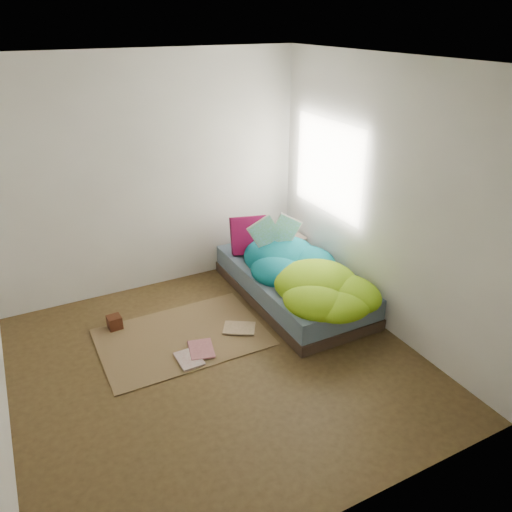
{
  "coord_description": "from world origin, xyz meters",
  "views": [
    {
      "loc": [
        -1.39,
        -3.42,
        2.9
      ],
      "look_at": [
        0.78,
        0.75,
        0.61
      ],
      "focal_mm": 35.0,
      "sensor_mm": 36.0,
      "label": 1
    }
  ],
  "objects": [
    {
      "name": "pillow_floral",
      "position": [
        1.43,
        1.33,
        0.4
      ],
      "size": [
        0.59,
        0.44,
        0.12
      ],
      "primitive_type": "cube",
      "rotation": [
        0.0,
        0.0,
        0.22
      ],
      "color": "beige",
      "rests_on": "bed"
    },
    {
      "name": "bed",
      "position": [
        1.22,
        0.72,
        0.17
      ],
      "size": [
        1.0,
        2.0,
        0.34
      ],
      "color": "#3A2C1F",
      "rests_on": "ground"
    },
    {
      "name": "room_walls",
      "position": [
        0.01,
        0.01,
        1.63
      ],
      "size": [
        3.54,
        3.54,
        2.62
      ],
      "color": "silver",
      "rests_on": "ground"
    },
    {
      "name": "wooden_box",
      "position": [
        -0.7,
        1.01,
        0.08
      ],
      "size": [
        0.14,
        0.14,
        0.13
      ],
      "primitive_type": "cube",
      "rotation": [
        0.0,
        0.0,
        0.06
      ],
      "color": "#36120C",
      "rests_on": "rug"
    },
    {
      "name": "ground",
      "position": [
        0.0,
        0.0,
        0.0
      ],
      "size": [
        3.5,
        3.5,
        0.0
      ],
      "primitive_type": "cube",
      "color": "#423019",
      "rests_on": "ground"
    },
    {
      "name": "floor_book_c",
      "position": [
        0.34,
        0.3,
        0.02
      ],
      "size": [
        0.39,
        0.36,
        0.02
      ],
      "primitive_type": "imported",
      "rotation": [
        0.0,
        0.0,
        1.01
      ],
      "color": "tan",
      "rests_on": "rug"
    },
    {
      "name": "floor_book_a",
      "position": [
        -0.33,
        0.17,
        0.02
      ],
      "size": [
        0.22,
        0.29,
        0.02
      ],
      "primitive_type": "imported",
      "rotation": [
        0.0,
        0.0,
        0.01
      ],
      "color": "silver",
      "rests_on": "rug"
    },
    {
      "name": "floor_book_b",
      "position": [
        -0.18,
        0.27,
        0.03
      ],
      "size": [
        0.29,
        0.35,
        0.03
      ],
      "primitive_type": "imported",
      "rotation": [
        0.0,
        0.0,
        -0.23
      ],
      "color": "#B96A72",
      "rests_on": "rug"
    },
    {
      "name": "duvet",
      "position": [
        1.22,
        0.5,
        0.51
      ],
      "size": [
        0.96,
        1.84,
        0.34
      ],
      "primitive_type": null,
      "color": "#08567A",
      "rests_on": "bed"
    },
    {
      "name": "pillow_magenta",
      "position": [
        1.02,
        1.37,
        0.56
      ],
      "size": [
        0.46,
        0.25,
        0.44
      ],
      "primitive_type": "cube",
      "rotation": [
        0.0,
        0.0,
        -0.27
      ],
      "color": "#4D0529",
      "rests_on": "bed"
    },
    {
      "name": "open_book",
      "position": [
        1.13,
        0.98,
        0.83
      ],
      "size": [
        0.5,
        0.2,
        0.3
      ],
      "primitive_type": null,
      "rotation": [
        0.0,
        0.0,
        -0.2
      ],
      "color": "#358A2D",
      "rests_on": "duvet"
    },
    {
      "name": "rug",
      "position": [
        -0.15,
        0.55,
        0.01
      ],
      "size": [
        1.6,
        1.1,
        0.01
      ],
      "primitive_type": "cube",
      "color": "brown",
      "rests_on": "ground"
    }
  ]
}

